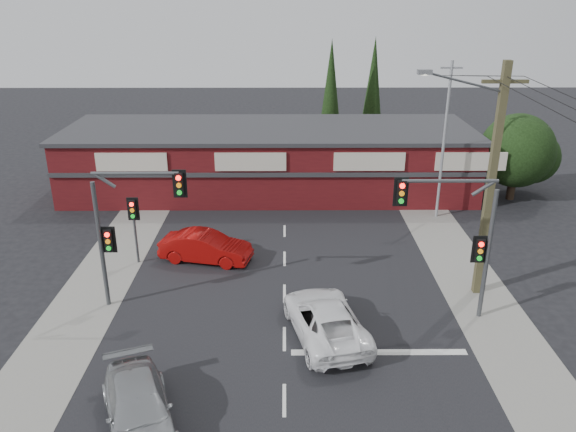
{
  "coord_description": "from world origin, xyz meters",
  "views": [
    {
      "loc": [
        0.05,
        -18.85,
        12.42
      ],
      "look_at": [
        0.16,
        3.0,
        3.65
      ],
      "focal_mm": 35.0,
      "sensor_mm": 36.0,
      "label": 1
    }
  ],
  "objects_px": {
    "red_sedan": "(206,247)",
    "white_suv": "(325,319)",
    "silver_suv": "(139,409)",
    "shop_building": "(270,159)",
    "utility_pole": "(489,176)"
  },
  "relations": [
    {
      "from": "red_sedan",
      "to": "utility_pole",
      "type": "xyz_separation_m",
      "value": [
        12.24,
        -3.19,
        4.66
      ]
    },
    {
      "from": "white_suv",
      "to": "shop_building",
      "type": "height_order",
      "value": "shop_building"
    },
    {
      "from": "red_sedan",
      "to": "white_suv",
      "type": "bearing_deg",
      "value": -127.16
    },
    {
      "from": "red_sedan",
      "to": "shop_building",
      "type": "relative_size",
      "value": 0.16
    },
    {
      "from": "white_suv",
      "to": "red_sedan",
      "type": "xyz_separation_m",
      "value": [
        -5.45,
        6.53,
        0.01
      ]
    },
    {
      "from": "white_suv",
      "to": "silver_suv",
      "type": "height_order",
      "value": "white_suv"
    },
    {
      "from": "silver_suv",
      "to": "red_sedan",
      "type": "height_order",
      "value": "red_sedan"
    },
    {
      "from": "silver_suv",
      "to": "utility_pole",
      "type": "relative_size",
      "value": 0.48
    },
    {
      "from": "red_sedan",
      "to": "shop_building",
      "type": "xyz_separation_m",
      "value": [
        2.88,
        10.81,
        1.4
      ]
    },
    {
      "from": "shop_building",
      "to": "utility_pole",
      "type": "relative_size",
      "value": 2.73
    },
    {
      "from": "shop_building",
      "to": "utility_pole",
      "type": "distance_m",
      "value": 17.15
    },
    {
      "from": "silver_suv",
      "to": "utility_pole",
      "type": "distance_m",
      "value": 15.92
    },
    {
      "from": "silver_suv",
      "to": "red_sedan",
      "type": "bearing_deg",
      "value": 66.31
    },
    {
      "from": "red_sedan",
      "to": "shop_building",
      "type": "height_order",
      "value": "shop_building"
    },
    {
      "from": "silver_suv",
      "to": "white_suv",
      "type": "bearing_deg",
      "value": 18.48
    }
  ]
}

